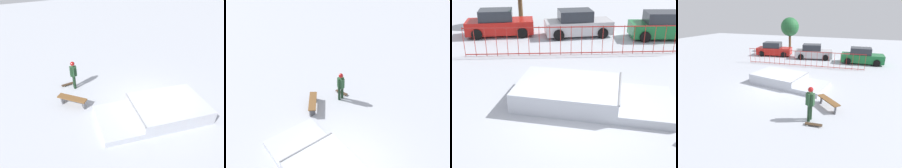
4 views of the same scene
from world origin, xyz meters
TOP-DOWN VIEW (x-y plane):
  - ground_plane at (0.00, 0.00)m, footprint 60.00×60.00m
  - skate_ramp at (0.11, 0.87)m, footprint 5.78×3.52m
  - skater at (3.13, -3.46)m, footprint 0.41×0.44m
  - skateboard at (3.43, -3.88)m, footprint 0.81×0.31m
  - perimeter_fence at (-0.00, 5.94)m, footprint 11.29×0.87m
  - park_bench at (3.75, -1.86)m, footprint 1.40×1.43m
  - parked_car_red at (-4.76, 9.52)m, footprint 4.31×2.41m
  - parked_car_silver at (0.12, 9.53)m, footprint 4.35×2.51m
  - parked_car_green at (5.31, 9.09)m, footprint 4.16×2.04m
  - distant_tree at (-3.95, 12.94)m, footprint 2.39×2.39m

SIDE VIEW (x-z plane):
  - ground_plane at x=0.00m, z-range 0.00..0.00m
  - skateboard at x=3.43m, z-range 0.03..0.12m
  - skate_ramp at x=0.11m, z-range -0.05..0.69m
  - park_bench at x=3.75m, z-range 0.12..0.60m
  - parked_car_red at x=-4.76m, z-range -0.08..1.52m
  - parked_car_silver at x=0.12m, z-range -0.08..1.52m
  - parked_car_green at x=5.31m, z-range -0.08..1.52m
  - perimeter_fence at x=0.00m, z-range 0.02..1.52m
  - skater at x=3.13m, z-range 0.14..1.87m
  - distant_tree at x=-3.95m, z-range 0.96..5.33m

